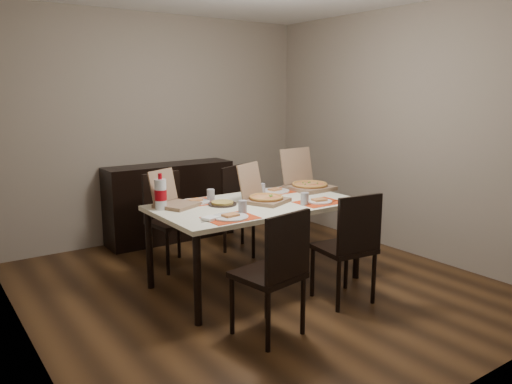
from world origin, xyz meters
TOP-DOWN VIEW (x-y plane):
  - ground at (0.00, 0.00)m, footprint 3.80×4.00m
  - room_walls at (0.00, 0.43)m, footprint 3.84×4.02m
  - sideboard at (0.00, 1.78)m, footprint 1.50×0.40m
  - dining_table at (0.03, 0.06)m, footprint 1.80×1.00m
  - chair_near_left at (-0.46, -0.86)m, footprint 0.48×0.48m
  - chair_near_right at (0.40, -0.73)m, footprint 0.47×0.47m
  - chair_far_left at (-0.39, 0.99)m, footprint 0.47×0.47m
  - chair_far_right at (0.46, 0.95)m, footprint 0.56×0.56m
  - setting_near_left at (-0.43, -0.24)m, footprint 0.46×0.30m
  - setting_near_right at (0.45, -0.24)m, footprint 0.45×0.30m
  - setting_far_left at (-0.40, 0.38)m, footprint 0.44×0.30m
  - setting_far_right at (0.43, 0.36)m, footprint 0.50×0.30m
  - napkin_loose at (0.13, -0.03)m, footprint 0.16×0.16m
  - pizza_box_center at (0.10, 0.05)m, footprint 0.46×0.48m
  - pizza_box_right at (0.83, 0.29)m, footprint 0.42×0.46m
  - pizza_box_left at (-0.63, 0.37)m, footprint 0.42×0.44m
  - faina_plate at (-0.26, 0.17)m, footprint 0.25×0.25m
  - dip_bowl at (0.09, 0.25)m, footprint 0.16×0.16m
  - soda_bottle at (-0.76, 0.33)m, footprint 0.10×0.10m

SIDE VIEW (x-z plane):
  - ground at x=0.00m, z-range -0.02..0.00m
  - sideboard at x=0.00m, z-range 0.00..0.90m
  - chair_near_left at x=-0.46m, z-range 0.05..0.98m
  - chair_near_right at x=0.40m, z-range 0.05..0.98m
  - chair_far_left at x=-0.39m, z-range 0.05..0.98m
  - chair_far_right at x=0.46m, z-range 0.05..0.98m
  - dining_table at x=0.03m, z-range 0.31..1.06m
  - napkin_loose at x=0.13m, z-range 0.75..0.77m
  - faina_plate at x=-0.26m, z-range 0.75..0.78m
  - dip_bowl at x=0.09m, z-range 0.75..0.78m
  - setting_near_left at x=-0.43m, z-range 0.72..0.83m
  - setting_far_left at x=-0.40m, z-range 0.72..0.83m
  - setting_far_right at x=0.43m, z-range 0.72..0.83m
  - setting_near_right at x=0.45m, z-range 0.72..0.83m
  - pizza_box_center at x=0.10m, z-range 0.63..0.98m
  - pizza_box_left at x=-0.63m, z-range 0.65..0.96m
  - pizza_box_right at x=0.83m, z-range 0.61..1.01m
  - soda_bottle at x=-0.76m, z-range 0.73..1.03m
  - room_walls at x=0.00m, z-range 0.42..3.04m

